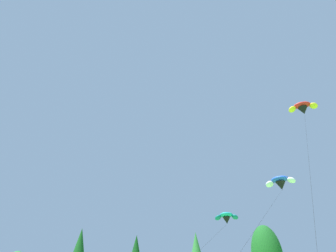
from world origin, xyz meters
The scene contains 3 objects.
parafoil_kite_high_teal centered at (3.55, 39.16, 10.76)m, with size 9.20×18.81×10.24m.
parafoil_kite_mid_blue_white centered at (10.51, 36.90, 14.37)m, with size 12.75×17.02×14.03m.
parafoil_kite_far_red_yellow centered at (14.24, 33.14, 22.94)m, with size 11.07×17.30×22.56m.
Camera 1 is at (0.13, 1.89, 2.24)m, focal length 29.71 mm.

